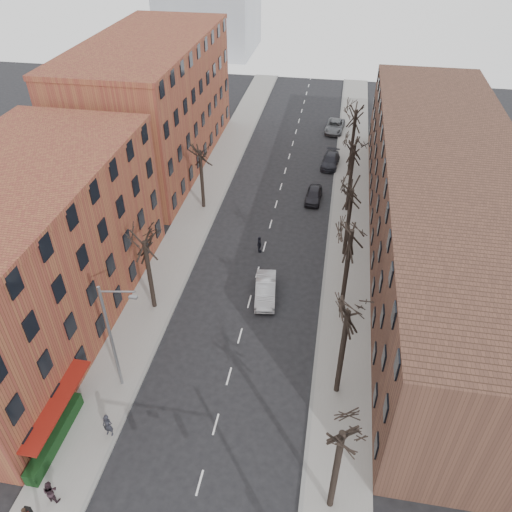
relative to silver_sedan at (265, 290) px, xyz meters
The scene contains 23 objects.
sidewalk_left 16.93m from the silver_sedan, 123.07° to the left, with size 4.00×90.00×0.15m, color gray.
sidewalk_right 15.73m from the silver_sedan, 64.47° to the left, with size 4.00×90.00×0.15m, color gray.
building_left_near 18.92m from the silver_sedan, 161.32° to the right, with size 12.00×26.00×12.00m, color brown.
building_left_far 29.54m from the silver_sedan, 126.63° to the left, with size 12.00×28.00×14.00m, color brown.
building_right 17.89m from the silver_sedan, 31.85° to the left, with size 12.00×50.00×10.00m, color #513226.
awning_left 18.26m from the silver_sedan, 125.64° to the right, with size 1.20×7.00×0.15m, color maroon.
hedge 19.12m from the silver_sedan, 124.14° to the right, with size 0.80×6.00×1.00m, color #123515.
tree_right_a 18.01m from the silver_sedan, 69.26° to the right, with size 5.20×5.20×10.00m, color black, non-canonical shape.
tree_right_b 10.91m from the silver_sedan, 54.18° to the right, with size 5.20×5.20×10.80m, color black, non-canonical shape.
tree_right_c 6.47m from the silver_sedan, ahead, with size 5.20×5.20×11.60m, color black, non-canonical shape.
tree_right_d 9.63m from the silver_sedan, 48.40° to the left, with size 5.20×5.20×10.00m, color black, non-canonical shape.
tree_right_e 16.48m from the silver_sedan, 67.23° to the left, with size 5.20×5.20×10.80m, color black, non-canonical shape.
tree_right_f 24.05m from the silver_sedan, 74.63° to the left, with size 5.20×5.20×11.60m, color black, non-canonical shape.
tree_left_a 9.30m from the silver_sedan, 162.26° to the right, with size 5.20×5.20×9.50m, color black, non-canonical shape.
tree_left_b 15.88m from the silver_sedan, 123.83° to the left, with size 5.20×5.20×9.50m, color black, non-canonical shape.
streetlight 14.26m from the silver_sedan, 127.34° to the right, with size 2.45×0.22×9.03m.
silver_sedan is the anchor object (origin of this frame).
parked_car_near 16.91m from the silver_sedan, 80.79° to the left, with size 1.65×4.11×1.40m, color black.
parked_car_mid 25.78m from the silver_sedan, 80.91° to the left, with size 1.93×4.75×1.38m, color black.
parked_car_far 36.50m from the silver_sedan, 83.60° to the left, with size 2.40×5.20×1.45m, color slate.
pedestrian_a 16.62m from the silver_sedan, 117.32° to the right, with size 0.66×0.44×1.82m, color #21222A.
pedestrian_b 21.31m from the silver_sedan, 115.36° to the right, with size 0.82×0.64×1.69m, color black.
pedestrian_crossing 6.45m from the silver_sedan, 104.17° to the left, with size 1.00×0.42×1.71m, color black.
Camera 1 is at (5.90, -10.53, 28.27)m, focal length 35.00 mm.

